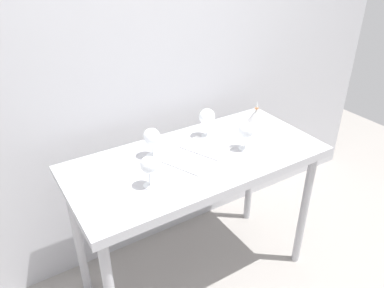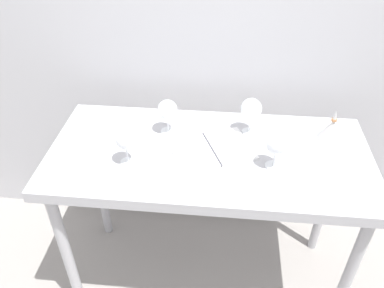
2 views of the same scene
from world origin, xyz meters
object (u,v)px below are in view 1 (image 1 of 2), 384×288
wine_glass_far_right (207,117)px  open_notebook (198,154)px  tasting_sheet_upper (239,136)px  decanter_funnel (256,116)px  wine_glass_near_left (149,166)px  tasting_sheet_lower (124,171)px  wine_glass_far_left (152,137)px  wine_glass_near_right (246,131)px

wine_glass_far_right → open_notebook: size_ratio=0.43×
tasting_sheet_upper → decanter_funnel: 0.22m
wine_glass_near_left → decanter_funnel: bearing=16.4°
tasting_sheet_upper → tasting_sheet_lower: (-0.73, 0.02, 0.00)m
wine_glass_near_left → tasting_sheet_lower: 0.22m
wine_glass_far_left → decanter_funnel: 0.74m
wine_glass_far_left → wine_glass_near_left: wine_glass_far_left is taller
tasting_sheet_upper → tasting_sheet_lower: same height
tasting_sheet_upper → wine_glass_far_right: bearing=126.7°
tasting_sheet_lower → wine_glass_near_right: bearing=-8.2°
wine_glass_near_right → tasting_sheet_upper: size_ratio=0.75×
wine_glass_near_left → decanter_funnel: size_ratio=1.08×
wine_glass_far_right → open_notebook: bearing=-136.8°
wine_glass_far_left → wine_glass_near_left: bearing=-119.6°
wine_glass_near_right → open_notebook: bearing=162.2°
wine_glass_near_left → tasting_sheet_lower: (-0.05, 0.19, -0.11)m
wine_glass_far_left → open_notebook: (0.21, -0.12, -0.11)m
wine_glass_far_right → wine_glass_far_left: 0.37m
tasting_sheet_upper → decanter_funnel: (0.20, 0.09, 0.05)m
wine_glass_near_right → tasting_sheet_upper: wine_glass_near_right is taller
wine_glass_near_right → tasting_sheet_lower: bearing=167.0°
wine_glass_far_right → tasting_sheet_upper: 0.23m
wine_glass_far_right → tasting_sheet_upper: size_ratio=0.80×
decanter_funnel → tasting_sheet_lower: bearing=-175.6°
tasting_sheet_lower → decanter_funnel: decanter_funnel is taller
wine_glass_near_left → tasting_sheet_upper: (0.67, 0.17, -0.11)m
wine_glass_far_right → wine_glass_near_left: 0.57m
wine_glass_far_left → wine_glass_far_right: bearing=5.1°
wine_glass_near_left → decanter_funnel: (0.87, 0.26, -0.06)m
open_notebook → wine_glass_near_right: bearing=-41.2°
wine_glass_far_left → decanter_funnel: wine_glass_far_left is taller
wine_glass_near_left → tasting_sheet_upper: 0.70m
decanter_funnel → open_notebook: bearing=-165.2°
wine_glass_far_right → wine_glass_near_right: size_ratio=1.07×
wine_glass_far_right → wine_glass_far_left: size_ratio=1.06×
wine_glass_near_left → wine_glass_near_right: bearing=3.2°
wine_glass_far_left → tasting_sheet_lower: size_ratio=0.80×
wine_glass_far_left → tasting_sheet_lower: (-0.19, -0.05, -0.11)m
wine_glass_near_right → open_notebook: wine_glass_near_right is taller
tasting_sheet_lower → decanter_funnel: (0.93, 0.07, 0.05)m
wine_glass_far_right → open_notebook: wine_glass_far_right is taller
wine_glass_far_left → tasting_sheet_upper: bearing=-7.2°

